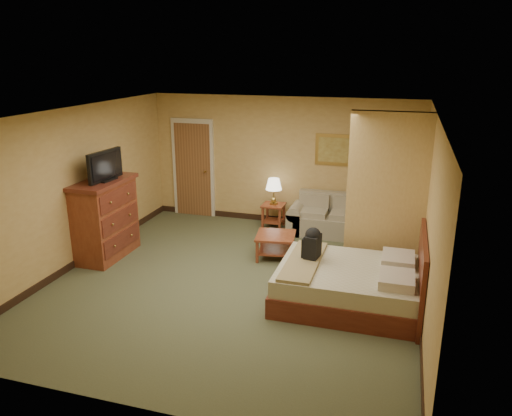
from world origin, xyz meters
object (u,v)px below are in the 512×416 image
at_px(loveseat, 329,221).
at_px(coffee_table, 276,241).
at_px(dresser, 105,218).
at_px(bed, 353,284).

bearing_deg(loveseat, coffee_table, -116.41).
relative_size(dresser, bed, 0.69).
relative_size(loveseat, dresser, 1.15).
bearing_deg(dresser, bed, -6.83).
bearing_deg(coffee_table, bed, -41.49).
xyz_separation_m(coffee_table, dresser, (-2.83, -0.78, 0.39)).
bearing_deg(loveseat, bed, -74.64).
bearing_deg(coffee_table, loveseat, 63.59).
bearing_deg(dresser, loveseat, 32.00).
bearing_deg(bed, dresser, 173.17).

